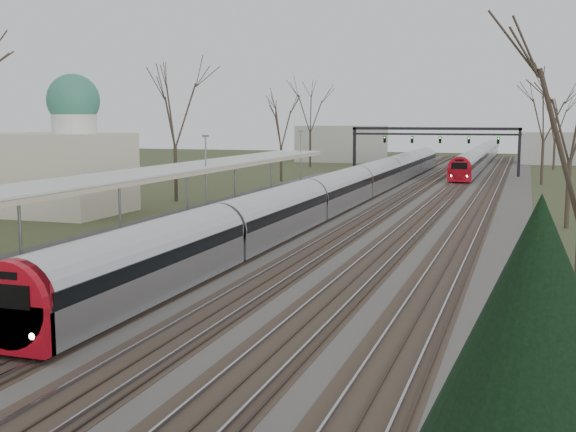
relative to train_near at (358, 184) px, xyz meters
The scene contains 9 objects.
track_bed 3.25m from the train_near, 19.36° to the left, with size 24.00×160.00×0.22m.
platform 17.81m from the train_near, 111.62° to the right, with size 3.50×69.00×1.00m, color #9E9B93.
canopy 22.17m from the train_near, 107.29° to the right, with size 4.10×50.00×3.11m.
dome_building 25.12m from the train_near, 140.16° to the right, with size 10.00×8.00×10.30m.
signal_gantry 31.27m from the train_near, 84.85° to the left, with size 21.00×0.59×6.08m.
tree_west_far 17.01m from the train_near, 157.42° to the right, with size 5.50×5.50×11.33m.
tree_east_far 21.23m from the train_near, 36.09° to the right, with size 5.00×5.00×10.30m.
train_near is the anchor object (origin of this frame).
train_far 56.47m from the train_near, 82.88° to the left, with size 2.62×75.21×3.05m.
Camera 1 is at (11.39, -7.29, 7.01)m, focal length 45.00 mm.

